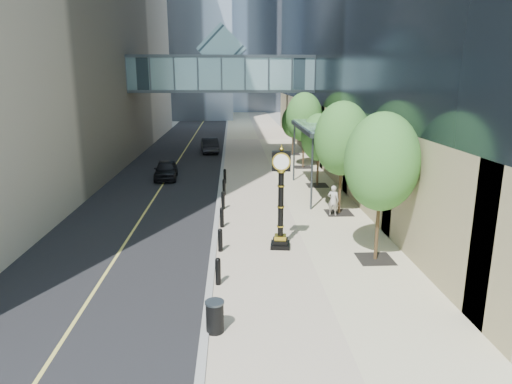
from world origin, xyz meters
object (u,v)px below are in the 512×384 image
(pedestrian, at_px, (333,200))
(street_clock, at_px, (281,205))
(car_near, at_px, (166,170))
(car_far, at_px, (210,145))
(trash_bin, at_px, (215,318))

(pedestrian, bearing_deg, street_clock, 76.24)
(car_near, distance_m, car_far, 12.22)
(pedestrian, bearing_deg, car_far, -48.67)
(pedestrian, xyz_separation_m, car_near, (-10.19, 9.75, -0.19))
(street_clock, xyz_separation_m, car_far, (-4.30, 26.25, -1.22))
(trash_bin, xyz_separation_m, pedestrian, (5.87, 11.21, 0.37))
(street_clock, distance_m, trash_bin, 7.29)
(car_near, bearing_deg, street_clock, -68.34)
(trash_bin, relative_size, pedestrian, 0.55)
(car_near, xyz_separation_m, car_far, (2.60, 11.94, 0.06))
(car_far, bearing_deg, pedestrian, 102.11)
(trash_bin, bearing_deg, car_near, 101.63)
(street_clock, bearing_deg, pedestrian, 61.81)
(street_clock, relative_size, car_far, 1.00)
(trash_bin, height_order, car_near, car_near)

